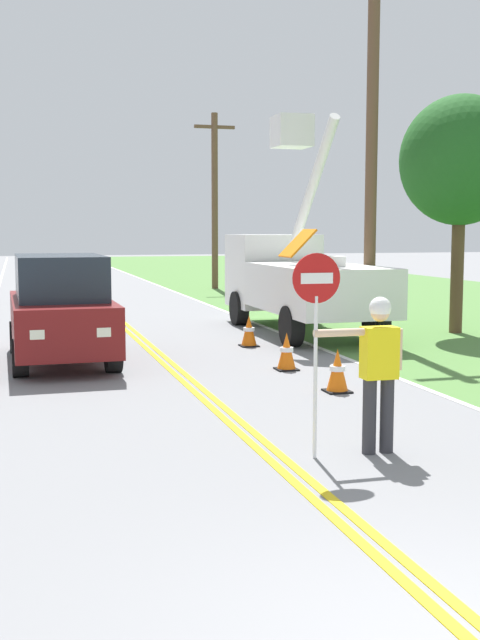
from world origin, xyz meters
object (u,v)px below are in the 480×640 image
object	(u,v)px
traffic_cone_lead	(337,371)
traffic_cone_mid	(287,352)
utility_pole_mid	(215,198)
utility_bucket_truck	(296,276)
traffic_cone_tail	(249,331)
stop_sign_paddle	(316,309)
roadside_tree_verge	(460,161)
utility_pole_near	(372,142)
flagger_worker	(378,364)
oncoming_suv_nearest	(61,308)

from	to	relation	value
traffic_cone_lead	traffic_cone_mid	world-z (taller)	same
utility_pole_mid	utility_bucket_truck	bearing A→B (deg)	-96.06
utility_bucket_truck	traffic_cone_lead	distance (m)	7.81
utility_bucket_truck	utility_pole_mid	xyz separation A→B (m)	(1.62, 15.22, 2.59)
utility_bucket_truck	traffic_cone_tail	size ratio (longest dim) A/B	9.74
stop_sign_paddle	traffic_cone_lead	xyz separation A→B (m)	(1.68, 3.39, -1.37)
traffic_cone_tail	roadside_tree_verge	size ratio (longest dim) A/B	0.12
utility_pole_near	traffic_cone_mid	xyz separation A→B (m)	(-3.36, -3.70, -4.31)
roadside_tree_verge	utility_bucket_truck	bearing A→B (deg)	160.07
traffic_cone_tail	traffic_cone_mid	bearing A→B (deg)	-93.30
flagger_worker	traffic_cone_lead	size ratio (longest dim) A/B	2.61
stop_sign_paddle	roadside_tree_verge	world-z (taller)	roadside_tree_verge
stop_sign_paddle	utility_pole_mid	distance (m)	26.72
flagger_worker	traffic_cone_mid	xyz separation A→B (m)	(0.79, 5.54, -0.71)
roadside_tree_verge	traffic_cone_mid	bearing A→B (deg)	-146.00
utility_pole_near	utility_pole_mid	distance (m)	16.87
utility_bucket_truck	traffic_cone_tail	bearing A→B (deg)	-130.45
utility_pole_near	traffic_cone_lead	bearing A→B (deg)	-118.95
traffic_cone_lead	traffic_cone_tail	world-z (taller)	same
oncoming_suv_nearest	utility_pole_mid	distance (m)	20.25
utility_pole_mid	roadside_tree_verge	xyz separation A→B (m)	(2.17, -16.59, 0.27)
utility_bucket_truck	utility_pole_near	world-z (taller)	utility_pole_near
oncoming_suv_nearest	flagger_worker	bearing A→B (deg)	-67.31
flagger_worker	utility_pole_near	bearing A→B (deg)	65.81
utility_bucket_truck	traffic_cone_lead	size ratio (longest dim) A/B	9.74
utility_bucket_truck	traffic_cone_tail	world-z (taller)	utility_bucket_truck
utility_bucket_truck	traffic_cone_tail	xyz separation A→B (m)	(-1.91, -2.24, -1.08)
stop_sign_paddle	utility_pole_mid	size ratio (longest dim) A/B	0.30
traffic_cone_tail	roadside_tree_verge	bearing A→B (deg)	8.69
utility_pole_mid	roadside_tree_verge	bearing A→B (deg)	-82.55
flagger_worker	traffic_cone_mid	distance (m)	5.64
flagger_worker	utility_pole_near	distance (m)	10.75
utility_bucket_truck	traffic_cone_tail	distance (m)	3.14
stop_sign_paddle	utility_pole_near	size ratio (longest dim) A/B	0.26
utility_pole_near	traffic_cone_mid	world-z (taller)	utility_pole_near
utility_pole_mid	flagger_worker	bearing A→B (deg)	-99.79
flagger_worker	traffic_cone_tail	distance (m)	8.72
stop_sign_paddle	roadside_tree_verge	bearing A→B (deg)	51.93
utility_bucket_truck	roadside_tree_verge	xyz separation A→B (m)	(3.79, -1.37, 2.86)
utility_pole_mid	traffic_cone_lead	size ratio (longest dim) A/B	10.93
utility_pole_mid	traffic_cone_mid	world-z (taller)	utility_pole_mid
stop_sign_paddle	traffic_cone_mid	distance (m)	5.91
oncoming_suv_nearest	traffic_cone_lead	world-z (taller)	oncoming_suv_nearest
utility_bucket_truck	utility_pole_mid	distance (m)	15.52
stop_sign_paddle	utility_bucket_truck	size ratio (longest dim) A/B	0.34
stop_sign_paddle	oncoming_suv_nearest	size ratio (longest dim) A/B	0.50
utility_bucket_truck	oncoming_suv_nearest	distance (m)	6.90
flagger_worker	oncoming_suv_nearest	distance (m)	8.23
utility_bucket_truck	flagger_worker	bearing A→B (deg)	-104.86
utility_pole_near	roadside_tree_verge	distance (m)	2.56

